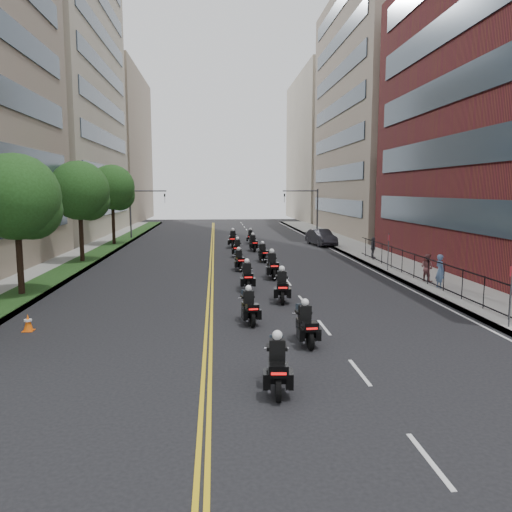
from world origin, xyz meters
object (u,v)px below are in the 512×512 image
at_px(motorcycle_3, 282,288).
at_px(motorcycle_8, 237,249).
at_px(motorcycle_6, 239,261).
at_px(traffic_cone, 28,323).
at_px(motorcycle_1, 306,326).
at_px(pedestrian_b, 427,268).
at_px(motorcycle_4, 247,277).
at_px(pedestrian_c, 373,248).
at_px(motorcycle_0, 277,367).
at_px(parked_sedan, 321,237).
at_px(motorcycle_11, 250,237).
at_px(pedestrian_a, 440,271).
at_px(motorcycle_2, 249,308).
at_px(motorcycle_9, 253,244).
at_px(motorcycle_7, 263,254).
at_px(motorcycle_5, 272,267).
at_px(motorcycle_10, 233,240).

distance_m(motorcycle_3, motorcycle_8, 16.88).
height_order(motorcycle_6, traffic_cone, motorcycle_6).
relative_size(motorcycle_1, pedestrian_b, 1.36).
relative_size(motorcycle_4, pedestrian_c, 1.41).
height_order(motorcycle_0, parked_sedan, motorcycle_0).
bearing_deg(pedestrian_c, motorcycle_11, 36.70).
bearing_deg(motorcycle_8, traffic_cone, -106.03).
relative_size(motorcycle_11, pedestrian_a, 1.17).
relative_size(motorcycle_2, motorcycle_11, 0.99).
xyz_separation_m(motorcycle_3, motorcycle_9, (0.13, 20.59, -0.04)).
bearing_deg(motorcycle_2, pedestrian_a, 20.83).
distance_m(motorcycle_7, parked_sedan, 12.97).
relative_size(motorcycle_0, parked_sedan, 0.47).
height_order(motorcycle_0, motorcycle_2, motorcycle_0).
height_order(motorcycle_1, motorcycle_7, motorcycle_1).
distance_m(motorcycle_1, motorcycle_5, 13.47).
height_order(pedestrian_a, pedestrian_c, pedestrian_a).
xyz_separation_m(motorcycle_0, motorcycle_5, (1.86, 17.60, 0.07)).
relative_size(motorcycle_11, parked_sedan, 0.45).
bearing_deg(motorcycle_7, motorcycle_6, -125.07).
relative_size(motorcycle_1, motorcycle_2, 1.04).
xyz_separation_m(motorcycle_1, motorcycle_2, (-1.84, 3.01, -0.02)).
distance_m(motorcycle_2, pedestrian_a, 12.48).
xyz_separation_m(motorcycle_0, motorcycle_1, (1.55, 4.13, -0.02)).
bearing_deg(motorcycle_2, motorcycle_3, 56.38).
bearing_deg(motorcycle_4, motorcycle_7, 79.28).
xyz_separation_m(motorcycle_10, pedestrian_b, (10.77, -19.54, 0.22)).
distance_m(motorcycle_3, motorcycle_4, 3.44).
height_order(motorcycle_6, motorcycle_9, motorcycle_9).
height_order(motorcycle_5, motorcycle_6, motorcycle_5).
distance_m(motorcycle_2, motorcycle_3, 4.33).
xyz_separation_m(motorcycle_9, pedestrian_c, (9.03, -6.52, 0.32)).
height_order(pedestrian_a, traffic_cone, pedestrian_a).
bearing_deg(parked_sedan, motorcycle_9, -159.11).
distance_m(motorcycle_1, parked_sedan, 32.50).
distance_m(motorcycle_10, motorcycle_11, 4.06).
bearing_deg(traffic_cone, motorcycle_8, 66.57).
xyz_separation_m(motorcycle_1, motorcycle_11, (0.40, 34.00, -0.01)).
xyz_separation_m(motorcycle_3, motorcycle_8, (-1.47, 16.82, -0.04)).
height_order(motorcycle_6, parked_sedan, motorcycle_6).
relative_size(motorcycle_1, motorcycle_9, 0.97).
xyz_separation_m(motorcycle_10, pedestrian_a, (10.67, -21.48, 0.33)).
relative_size(motorcycle_8, motorcycle_10, 0.89).
bearing_deg(motorcycle_2, motorcycle_9, 77.66).
relative_size(motorcycle_5, pedestrian_a, 1.36).
xyz_separation_m(motorcycle_5, pedestrian_b, (8.91, -2.59, 0.23)).
height_order(motorcycle_5, pedestrian_a, pedestrian_a).
distance_m(motorcycle_10, pedestrian_a, 23.98).
bearing_deg(motorcycle_9, motorcycle_10, 114.32).
xyz_separation_m(motorcycle_1, pedestrian_b, (9.23, 10.88, 0.32)).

